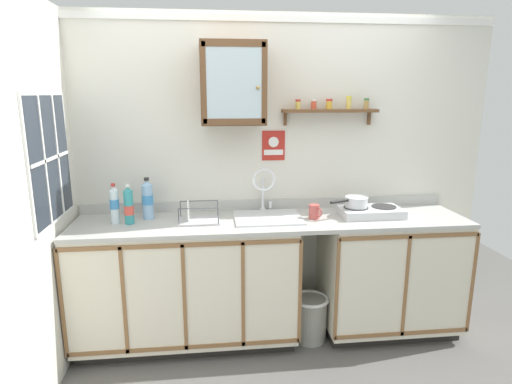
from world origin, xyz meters
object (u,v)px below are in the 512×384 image
(bottle_detergent_teal_0, at_px, (129,206))
(mug, at_px, (314,212))
(sink, at_px, (267,220))
(trash_bin, at_px, (310,317))
(hot_plate_stove, at_px, (371,212))
(warning_sign, at_px, (273,146))
(wall_cabinet, at_px, (233,84))
(bottle_water_blue_2, at_px, (148,199))
(bottle_water_clear_1, at_px, (114,205))
(saucepan, at_px, (356,202))
(dish_rack, at_px, (197,218))

(bottle_detergent_teal_0, height_order, mug, bottle_detergent_teal_0)
(sink, height_order, trash_bin, sink)
(hot_plate_stove, bearing_deg, warning_sign, 157.49)
(bottle_detergent_teal_0, xyz_separation_m, wall_cabinet, (0.75, 0.14, 0.84))
(hot_plate_stove, distance_m, mug, 0.44)
(bottle_water_blue_2, relative_size, wall_cabinet, 0.54)
(bottle_water_blue_2, relative_size, warning_sign, 1.34)
(bottle_water_clear_1, relative_size, warning_sign, 1.27)
(bottle_water_clear_1, bearing_deg, sink, 1.39)
(saucepan, relative_size, bottle_water_clear_1, 1.08)
(bottle_water_blue_2, bearing_deg, sink, -4.75)
(hot_plate_stove, height_order, dish_rack, dish_rack)
(hot_plate_stove, height_order, bottle_detergent_teal_0, bottle_detergent_teal_0)
(hot_plate_stove, xyz_separation_m, wall_cabinet, (-1.02, 0.14, 0.94))
(warning_sign, bearing_deg, mug, -50.24)
(saucepan, height_order, mug, saucepan)
(bottle_water_clear_1, bearing_deg, hot_plate_stove, -0.53)
(saucepan, xyz_separation_m, bottle_water_clear_1, (-1.76, -0.00, 0.03))
(bottle_detergent_teal_0, relative_size, bottle_water_clear_1, 0.99)
(dish_rack, xyz_separation_m, wall_cabinet, (0.28, 0.14, 0.94))
(bottle_water_clear_1, relative_size, mug, 2.60)
(trash_bin, bearing_deg, mug, 68.65)
(wall_cabinet, bearing_deg, dish_rack, -153.66)
(trash_bin, bearing_deg, wall_cabinet, 158.52)
(hot_plate_stove, bearing_deg, trash_bin, -170.06)
(dish_rack, distance_m, warning_sign, 0.82)
(dish_rack, bearing_deg, bottle_water_blue_2, 162.31)
(hot_plate_stove, xyz_separation_m, dish_rack, (-1.30, 0.00, -0.01))
(saucepan, relative_size, bottle_water_blue_2, 1.02)
(sink, xyz_separation_m, dish_rack, (-0.52, -0.04, 0.04))
(sink, xyz_separation_m, hot_plate_stove, (0.78, -0.04, 0.05))
(mug, bearing_deg, hot_plate_stove, 3.06)
(wall_cabinet, distance_m, warning_sign, 0.58)
(sink, xyz_separation_m, warning_sign, (0.08, 0.25, 0.52))
(bottle_water_clear_1, bearing_deg, bottle_water_blue_2, 24.71)
(saucepan, height_order, wall_cabinet, wall_cabinet)
(saucepan, bearing_deg, bottle_water_blue_2, 176.33)
(mug, height_order, trash_bin, mug)
(saucepan, relative_size, warning_sign, 1.37)
(saucepan, relative_size, bottle_detergent_teal_0, 1.09)
(hot_plate_stove, relative_size, bottle_water_blue_2, 1.48)
(sink, bearing_deg, hot_plate_stove, -3.22)
(sink, bearing_deg, mug, -11.21)
(warning_sign, height_order, trash_bin, warning_sign)
(sink, height_order, saucepan, sink)
(dish_rack, xyz_separation_m, trash_bin, (0.84, -0.08, -0.80))
(saucepan, distance_m, warning_sign, 0.76)
(sink, height_order, dish_rack, sink)
(sink, relative_size, bottle_detergent_teal_0, 1.72)
(bottle_detergent_teal_0, height_order, bottle_water_clear_1, bottle_water_clear_1)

